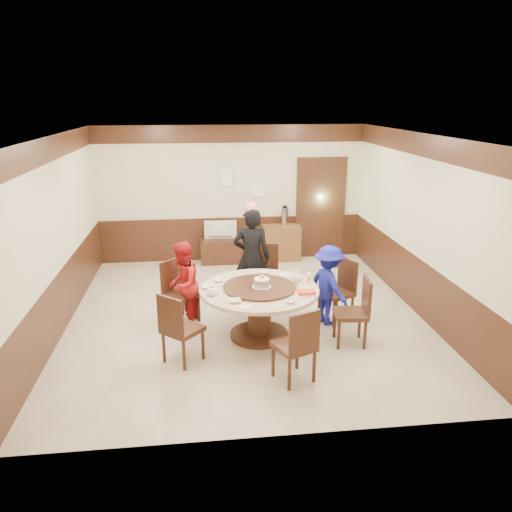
{
  "coord_description": "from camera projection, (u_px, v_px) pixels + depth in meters",
  "views": [
    {
      "loc": [
        -0.7,
        -7.27,
        3.32
      ],
      "look_at": [
        0.12,
        -0.35,
        1.1
      ],
      "focal_mm": 35.0,
      "sensor_mm": 36.0,
      "label": 1
    }
  ],
  "objects": [
    {
      "name": "bowl_2",
      "position": [
        235.0,
        301.0,
        6.55
      ],
      "size": [
        0.16,
        0.16,
        0.04
      ],
      "primitive_type": "imported",
      "color": "white",
      "rests_on": "banquet_table"
    },
    {
      "name": "chair_5",
      "position": [
        352.0,
        323.0,
        6.97
      ],
      "size": [
        0.49,
        0.48,
        0.97
      ],
      "rotation": [
        0.0,
        0.0,
        7.75
      ],
      "color": "#381C11",
      "rests_on": "ground"
    },
    {
      "name": "saucer_near",
      "position": [
        246.0,
        307.0,
        6.39
      ],
      "size": [
        0.18,
        0.18,
        0.01
      ],
      "primitive_type": "cylinder",
      "color": "white",
      "rests_on": "banquet_table"
    },
    {
      "name": "bowl_1",
      "position": [
        291.0,
        301.0,
        6.53
      ],
      "size": [
        0.13,
        0.13,
        0.04
      ],
      "primitive_type": "imported",
      "color": "white",
      "rests_on": "banquet_table"
    },
    {
      "name": "chair_2",
      "position": [
        181.0,
        303.0,
        7.65
      ],
      "size": [
        0.62,
        0.62,
        0.97
      ],
      "rotation": [
        0.0,
        0.0,
        3.92
      ],
      "color": "#381C11",
      "rests_on": "ground"
    },
    {
      "name": "thermos",
      "position": [
        285.0,
        217.0,
        10.43
      ],
      "size": [
        0.15,
        0.15,
        0.38
      ],
      "primitive_type": "cylinder",
      "color": "silver",
      "rests_on": "side_cabinet"
    },
    {
      "name": "bowl_0",
      "position": [
        219.0,
        280.0,
        7.29
      ],
      "size": [
        0.15,
        0.15,
        0.04
      ],
      "primitive_type": "imported",
      "color": "white",
      "rests_on": "banquet_table"
    },
    {
      "name": "bowl_4",
      "position": [
        207.0,
        287.0,
        7.03
      ],
      "size": [
        0.17,
        0.17,
        0.04
      ],
      "primitive_type": "imported",
      "color": "white",
      "rests_on": "banquet_table"
    },
    {
      "name": "person_blue",
      "position": [
        329.0,
        285.0,
        7.51
      ],
      "size": [
        0.73,
        0.91,
        1.23
      ],
      "primitive_type": "imported",
      "rotation": [
        0.0,
        0.0,
        1.98
      ],
      "color": "navy",
      "rests_on": "ground"
    },
    {
      "name": "person_standing",
      "position": [
        252.0,
        258.0,
        8.13
      ],
      "size": [
        0.66,
        0.49,
        1.66
      ],
      "primitive_type": "imported",
      "rotation": [
        0.0,
        0.0,
        2.97
      ],
      "color": "black",
      "rests_on": "ground"
    },
    {
      "name": "teapot_right",
      "position": [
        297.0,
        277.0,
        7.3
      ],
      "size": [
        0.17,
        0.15,
        0.13
      ],
      "primitive_type": "ellipsoid",
      "color": "white",
      "rests_on": "banquet_table"
    },
    {
      "name": "bowl_3",
      "position": [
        305.0,
        290.0,
        6.93
      ],
      "size": [
        0.13,
        0.13,
        0.04
      ],
      "primitive_type": "imported",
      "color": "white",
      "rests_on": "banquet_table"
    },
    {
      "name": "chair_3",
      "position": [
        182.0,
        340.0,
        6.48
      ],
      "size": [
        0.62,
        0.62,
        0.97
      ],
      "rotation": [
        0.0,
        0.0,
        5.55
      ],
      "color": "#381C11",
      "rests_on": "ground"
    },
    {
      "name": "notice_right",
      "position": [
        258.0,
        192.0,
        10.38
      ],
      "size": [
        0.3,
        0.0,
        0.22
      ],
      "primitive_type": "cube",
      "color": "white",
      "rests_on": "room"
    },
    {
      "name": "television",
      "position": [
        221.0,
        230.0,
        10.32
      ],
      "size": [
        0.67,
        0.09,
        0.39
      ],
      "primitive_type": "imported",
      "rotation": [
        0.0,
        0.0,
        3.13
      ],
      "color": "gray",
      "rests_on": "tv_stand"
    },
    {
      "name": "bottle_0",
      "position": [
        296.0,
        282.0,
        7.06
      ],
      "size": [
        0.06,
        0.06,
        0.16
      ],
      "primitive_type": "cylinder",
      "color": "white",
      "rests_on": "banquet_table"
    },
    {
      "name": "teapot_left",
      "position": [
        212.0,
        291.0,
        6.76
      ],
      "size": [
        0.17,
        0.15,
        0.13
      ],
      "primitive_type": "ellipsoid",
      "color": "white",
      "rests_on": "banquet_table"
    },
    {
      "name": "side_cabinet",
      "position": [
        281.0,
        243.0,
        10.59
      ],
      "size": [
        0.8,
        0.4,
        0.75
      ],
      "primitive_type": "cube",
      "color": "brown",
      "rests_on": "ground"
    },
    {
      "name": "bottle_1",
      "position": [
        309.0,
        278.0,
        7.19
      ],
      "size": [
        0.06,
        0.06,
        0.16
      ],
      "primitive_type": "cylinder",
      "color": "white",
      "rests_on": "banquet_table"
    },
    {
      "name": "notice_left",
      "position": [
        226.0,
        178.0,
        10.21
      ],
      "size": [
        0.25,
        0.0,
        0.35
      ],
      "primitive_type": "cube",
      "color": "white",
      "rests_on": "room"
    },
    {
      "name": "saucer_far",
      "position": [
        285.0,
        275.0,
        7.56
      ],
      "size": [
        0.18,
        0.18,
        0.01
      ],
      "primitive_type": "cylinder",
      "color": "white",
      "rests_on": "banquet_table"
    },
    {
      "name": "banquet_table",
      "position": [
        259.0,
        302.0,
        7.1
      ],
      "size": [
        1.69,
        1.69,
        0.78
      ],
      "color": "#381C11",
      "rests_on": "ground"
    },
    {
      "name": "tv_stand",
      "position": [
        221.0,
        251.0,
        10.46
      ],
      "size": [
        0.85,
        0.45,
        0.5
      ],
      "primitive_type": "cube",
      "color": "#381C11",
      "rests_on": "ground"
    },
    {
      "name": "chair_1",
      "position": [
        265.0,
        284.0,
        8.43
      ],
      "size": [
        0.52,
        0.53,
        0.97
      ],
      "rotation": [
        0.0,
        0.0,
        2.94
      ],
      "color": "#381C11",
      "rests_on": "ground"
    },
    {
      "name": "birthday_cake",
      "position": [
        262.0,
        283.0,
        6.98
      ],
      "size": [
        0.27,
        0.27,
        0.19
      ],
      "color": "white",
      "rests_on": "banquet_table"
    },
    {
      "name": "bowl_5",
      "position": [
        264.0,
        272.0,
        7.6
      ],
      "size": [
        0.15,
        0.15,
        0.05
      ],
      "primitive_type": "imported",
      "color": "white",
      "rests_on": "banquet_table"
    },
    {
      "name": "room",
      "position": [
        246.0,
        250.0,
        7.65
      ],
      "size": [
        6.0,
        6.04,
        2.84
      ],
      "color": "#C0AE9A",
      "rests_on": "ground"
    },
    {
      "name": "chair_0",
      "position": [
        337.0,
        302.0,
        7.71
      ],
      "size": [
        0.59,
        0.58,
        0.97
      ],
      "rotation": [
        0.0,
        0.0,
        2.0
      ],
      "color": "#381C11",
      "rests_on": "ground"
    },
    {
      "name": "shrimp_platter",
      "position": [
        306.0,
        293.0,
        6.79
      ],
      "size": [
        0.3,
        0.2,
        0.06
      ],
      "color": "white",
      "rests_on": "banquet_table"
    },
    {
      "name": "chair_4",
      "position": [
        295.0,
        358.0,
        6.05
      ],
      "size": [
        0.58,
        0.58,
        0.97
      ],
      "rotation": [
        0.0,
        0.0,
        6.69
      ],
      "color": "#381C11",
      "rests_on": "ground"
    },
    {
      "name": "person_red",
      "position": [
        183.0,
        284.0,
        7.45
      ],
      "size": [
        0.64,
        0.74,
        1.3
      ],
      "primitive_type": "imported",
      "rotation": [
        0.0,
        0.0,
        4.45
      ],
      "color": "#AF171B",
      "rests_on": "ground"
    }
  ]
}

